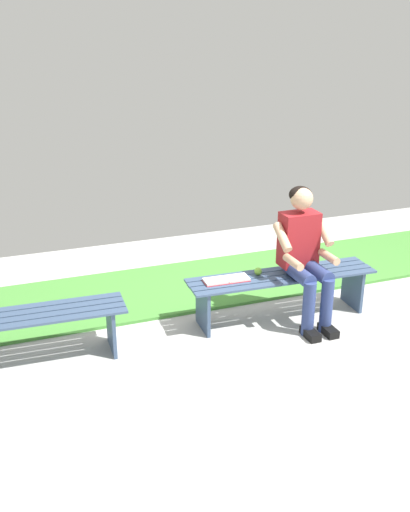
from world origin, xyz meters
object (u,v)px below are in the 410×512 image
(person_seated, at_px, (305,251))
(apple, at_px, (258,271))
(bench_far, at_px, (21,327))
(book_open, at_px, (226,280))
(bench_near, at_px, (281,285))

(person_seated, bearing_deg, apple, -24.63)
(bench_far, xyz_separation_m, book_open, (-1.78, -0.05, 0.11))
(apple, bearing_deg, bench_far, 1.93)
(bench_far, height_order, apple, apple)
(bench_near, relative_size, person_seated, 1.43)
(bench_near, distance_m, bench_far, 2.30)
(bench_near, distance_m, apple, 0.26)
(bench_near, distance_m, person_seated, 0.39)
(person_seated, distance_m, book_open, 0.74)
(person_seated, bearing_deg, bench_far, -2.30)
(person_seated, relative_size, book_open, 2.96)
(bench_near, xyz_separation_m, person_seated, (-0.16, 0.10, 0.34))
(person_seated, height_order, book_open, person_seated)
(apple, height_order, book_open, apple)
(bench_near, xyz_separation_m, book_open, (0.53, -0.05, 0.11))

